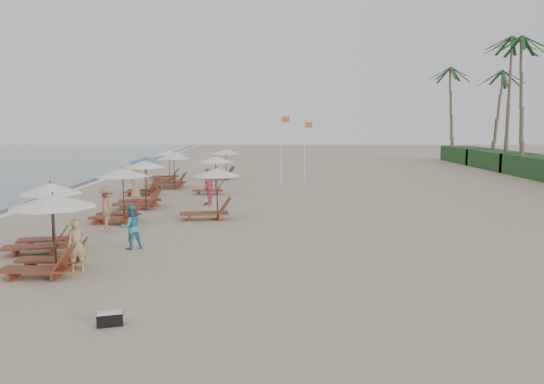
{
  "coord_description": "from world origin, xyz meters",
  "views": [
    {
      "loc": [
        0.65,
        -18.45,
        4.28
      ],
      "look_at": [
        1.0,
        4.09,
        1.3
      ],
      "focal_mm": 35.35,
      "sensor_mm": 36.0,
      "label": 1
    }
  ],
  "objects_px": {
    "beachgoer_mid_b": "(108,209)",
    "beachgoer_far_a": "(209,187)",
    "duffel_bag": "(110,319)",
    "flag_pole_near": "(282,146)",
    "inland_station_1": "(213,169)",
    "beachgoer_far_b": "(135,185)",
    "lounger_station_3": "(140,187)",
    "beachgoer_mid_a": "(131,227)",
    "lounger_station_6": "(167,165)",
    "lounger_station_1": "(44,220)",
    "inland_station_0": "(211,190)",
    "lounger_station_5": "(170,173)",
    "lounger_station_2": "(118,195)",
    "inland_station_2": "(222,162)",
    "beachgoer_near": "(77,245)",
    "lounger_station_4": "(143,175)",
    "lounger_station_0": "(47,231)"
  },
  "relations": [
    {
      "from": "beachgoer_near",
      "to": "beachgoer_far_a",
      "type": "relative_size",
      "value": 0.8
    },
    {
      "from": "inland_station_1",
      "to": "inland_station_0",
      "type": "bearing_deg",
      "value": -85.17
    },
    {
      "from": "lounger_station_1",
      "to": "lounger_station_3",
      "type": "distance_m",
      "value": 8.99
    },
    {
      "from": "lounger_station_3",
      "to": "beachgoer_near",
      "type": "height_order",
      "value": "lounger_station_3"
    },
    {
      "from": "inland_station_2",
      "to": "duffel_bag",
      "type": "xyz_separation_m",
      "value": [
        -0.18,
        -28.88,
        -1.16
      ]
    },
    {
      "from": "lounger_station_4",
      "to": "duffel_bag",
      "type": "distance_m",
      "value": 20.67
    },
    {
      "from": "inland_station_1",
      "to": "beachgoer_far_b",
      "type": "bearing_deg",
      "value": -142.79
    },
    {
      "from": "lounger_station_3",
      "to": "beachgoer_mid_a",
      "type": "height_order",
      "value": "lounger_station_3"
    },
    {
      "from": "duffel_bag",
      "to": "lounger_station_0",
      "type": "bearing_deg",
      "value": 125.57
    },
    {
      "from": "inland_station_2",
      "to": "inland_station_0",
      "type": "bearing_deg",
      "value": -87.41
    },
    {
      "from": "lounger_station_3",
      "to": "beachgoer_mid_b",
      "type": "relative_size",
      "value": 1.48
    },
    {
      "from": "lounger_station_5",
      "to": "lounger_station_2",
      "type": "bearing_deg",
      "value": -90.61
    },
    {
      "from": "lounger_station_2",
      "to": "lounger_station_5",
      "type": "bearing_deg",
      "value": 89.39
    },
    {
      "from": "lounger_station_1",
      "to": "lounger_station_3",
      "type": "bearing_deg",
      "value": 82.97
    },
    {
      "from": "inland_station_2",
      "to": "beachgoer_far_b",
      "type": "bearing_deg",
      "value": -108.92
    },
    {
      "from": "inland_station_1",
      "to": "flag_pole_near",
      "type": "xyz_separation_m",
      "value": [
        4.21,
        3.81,
        1.17
      ]
    },
    {
      "from": "beachgoer_near",
      "to": "beachgoer_far_b",
      "type": "xyz_separation_m",
      "value": [
        -1.54,
        13.53,
        0.13
      ]
    },
    {
      "from": "lounger_station_4",
      "to": "lounger_station_2",
      "type": "bearing_deg",
      "value": -84.48
    },
    {
      "from": "duffel_bag",
      "to": "lounger_station_6",
      "type": "bearing_deg",
      "value": 97.76
    },
    {
      "from": "inland_station_0",
      "to": "inland_station_1",
      "type": "bearing_deg",
      "value": 94.83
    },
    {
      "from": "beachgoer_far_b",
      "to": "lounger_station_6",
      "type": "bearing_deg",
      "value": 6.33
    },
    {
      "from": "lounger_station_5",
      "to": "duffel_bag",
      "type": "distance_m",
      "value": 23.77
    },
    {
      "from": "lounger_station_1",
      "to": "inland_station_0",
      "type": "height_order",
      "value": "lounger_station_1"
    },
    {
      "from": "inland_station_1",
      "to": "lounger_station_6",
      "type": "bearing_deg",
      "value": 118.78
    },
    {
      "from": "lounger_station_4",
      "to": "beachgoer_mid_a",
      "type": "distance_m",
      "value": 13.67
    },
    {
      "from": "inland_station_0",
      "to": "inland_station_2",
      "type": "bearing_deg",
      "value": 92.59
    },
    {
      "from": "beachgoer_mid_b",
      "to": "beachgoer_far_a",
      "type": "height_order",
      "value": "beachgoer_far_a"
    },
    {
      "from": "inland_station_0",
      "to": "lounger_station_3",
      "type": "bearing_deg",
      "value": 140.96
    },
    {
      "from": "lounger_station_6",
      "to": "duffel_bag",
      "type": "xyz_separation_m",
      "value": [
        3.82,
        -28.04,
        -1.0
      ]
    },
    {
      "from": "duffel_bag",
      "to": "flag_pole_near",
      "type": "height_order",
      "value": "flag_pole_near"
    },
    {
      "from": "lounger_station_3",
      "to": "beachgoer_far_a",
      "type": "bearing_deg",
      "value": 14.36
    },
    {
      "from": "inland_station_2",
      "to": "flag_pole_near",
      "type": "relative_size",
      "value": 0.59
    },
    {
      "from": "lounger_station_2",
      "to": "flag_pole_near",
      "type": "xyz_separation_m",
      "value": [
        7.4,
        12.67,
        1.49
      ]
    },
    {
      "from": "beachgoer_mid_a",
      "to": "duffel_bag",
      "type": "bearing_deg",
      "value": 71.27
    },
    {
      "from": "inland_station_0",
      "to": "beachgoer_mid_a",
      "type": "height_order",
      "value": "inland_station_0"
    },
    {
      "from": "inland_station_0",
      "to": "beachgoer_far_a",
      "type": "distance_m",
      "value": 4.02
    },
    {
      "from": "lounger_station_6",
      "to": "beachgoer_near",
      "type": "bearing_deg",
      "value": -85.88
    },
    {
      "from": "inland_station_0",
      "to": "flag_pole_near",
      "type": "xyz_separation_m",
      "value": [
        3.52,
        11.99,
        1.36
      ]
    },
    {
      "from": "inland_station_0",
      "to": "beachgoer_far_b",
      "type": "relative_size",
      "value": 1.59
    },
    {
      "from": "lounger_station_1",
      "to": "beachgoer_near",
      "type": "bearing_deg",
      "value": -52.3
    },
    {
      "from": "lounger_station_1",
      "to": "lounger_station_5",
      "type": "relative_size",
      "value": 0.93
    },
    {
      "from": "lounger_station_3",
      "to": "inland_station_1",
      "type": "distance_m",
      "value": 5.99
    },
    {
      "from": "lounger_station_1",
      "to": "inland_station_2",
      "type": "bearing_deg",
      "value": 79.28
    },
    {
      "from": "lounger_station_4",
      "to": "lounger_station_5",
      "type": "bearing_deg",
      "value": 73.95
    },
    {
      "from": "lounger_station_4",
      "to": "lounger_station_6",
      "type": "bearing_deg",
      "value": 90.32
    },
    {
      "from": "lounger_station_3",
      "to": "lounger_station_4",
      "type": "bearing_deg",
      "value": 100.33
    },
    {
      "from": "lounger_station_2",
      "to": "lounger_station_5",
      "type": "xyz_separation_m",
      "value": [
        0.13,
        11.79,
        -0.17
      ]
    },
    {
      "from": "beachgoer_near",
      "to": "beachgoer_mid_a",
      "type": "bearing_deg",
      "value": 54.37
    },
    {
      "from": "inland_station_1",
      "to": "lounger_station_4",
      "type": "bearing_deg",
      "value": -174.73
    },
    {
      "from": "lounger_station_4",
      "to": "inland_station_1",
      "type": "height_order",
      "value": "lounger_station_4"
    }
  ]
}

